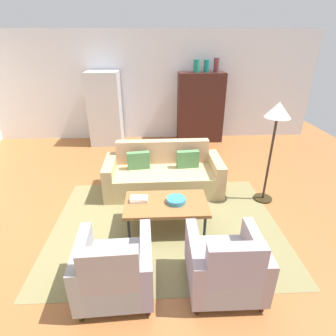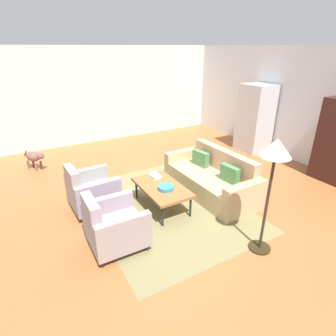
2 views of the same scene
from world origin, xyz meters
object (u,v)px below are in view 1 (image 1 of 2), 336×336
Objects in this scene: vase_round at (206,66)px; armchair_left at (115,272)px; couch at (163,174)px; fruit_bowl at (176,200)px; armchair_right at (226,268)px; vase_small at (216,65)px; book_stack at (139,199)px; cabinet at (200,108)px; coffee_table at (166,205)px; floor_lamp at (277,120)px; vase_tall at (196,66)px; refrigerator at (105,109)px.

armchair_left is at bearing -109.47° from vase_round.
couch reaches higher than fruit_bowl.
vase_small reaches higher than armchair_right.
vase_round is (1.57, 3.78, 1.48)m from book_stack.
armchair_right is 5.08m from cabinet.
armchair_right is at bearing -62.80° from coffee_table.
book_stack is 0.15× the size of cabinet.
floor_lamp is at bearing 21.96° from coffee_table.
couch is 7.57× the size of fruit_bowl.
couch is 6.91× the size of vase_tall.
refrigerator is (-1.57, 3.75, 0.45)m from fruit_bowl.
coffee_table is 1.36× the size of armchair_left.
vase_round is (1.77, 5.02, 1.61)m from armchair_left.
coffee_table is 0.67× the size of cabinet.
fruit_bowl is 1.06× the size of book_stack.
vase_tall is at bearing 70.73° from book_stack.
couch is 3.46m from vase_small.
vase_small reaches higher than refrigerator.
vase_small is at bearing 95.79° from floor_lamp.
vase_small is 0.20× the size of floor_lamp.
vase_small is 0.19× the size of refrigerator.
armchair_left is 5.33m from cabinet.
refrigerator is at bearing 110.78° from coffee_table.
fruit_bowl is 0.81× the size of vase_small.
armchair_left is at bearing 74.99° from couch.
vase_tall is at bearing 70.71° from armchair_left.
refrigerator is at bearing -177.80° from vase_round.
couch is at bearing 73.39° from armchair_left.
vase_round is at bearing 73.01° from coffee_table.
cabinet is (1.08, 2.67, 0.61)m from couch.
vase_round reaches higher than floor_lamp.
armchair_right reaches higher than couch.
floor_lamp is at bearing 16.50° from book_stack.
coffee_table is at bearing -106.99° from vase_round.
couch is 3.28m from vase_tall.
armchair_left is 5.02m from refrigerator.
floor_lamp is (0.82, -3.15, -0.51)m from vase_tall.
cabinet is 1.06m from vase_tall.
vase_tall is at bearing 76.47° from coffee_table.
armchair_right is 5.30m from vase_round.
armchair_right is at bearing 103.53° from couch.
floor_lamp reaches higher than fruit_bowl.
armchair_left is (-0.60, -2.35, 0.06)m from couch.
cabinet reaches higher than armchair_right.
fruit_bowl reaches higher than book_stack.
armchair_left is 0.48× the size of refrigerator.
coffee_table is at bearing 60.49° from armchair_left.
vase_round is 0.25m from vase_small.
floor_lamp reaches higher than armchair_right.
floor_lamp is at bearing 58.91° from armchair_right.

